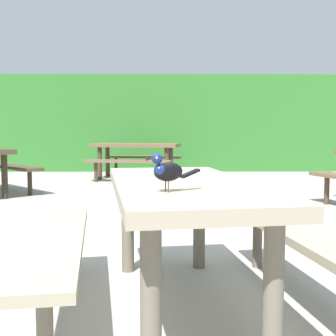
% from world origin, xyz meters
% --- Properties ---
extents(ground_plane, '(60.00, 60.00, 0.00)m').
position_xyz_m(ground_plane, '(0.00, 0.00, 0.00)').
color(ground_plane, '#A3A099').
extents(hedge_wall, '(28.00, 1.47, 2.36)m').
position_xyz_m(hedge_wall, '(0.00, 9.01, 1.18)').
color(hedge_wall, '#2D6B28').
rests_on(hedge_wall, ground).
extents(picnic_table_foreground, '(1.92, 1.94, 0.74)m').
position_xyz_m(picnic_table_foreground, '(0.27, 0.03, 0.56)').
color(picnic_table_foreground, gray).
rests_on(picnic_table_foreground, ground).
extents(bird_grackle, '(0.26, 0.16, 0.18)m').
position_xyz_m(bird_grackle, '(0.18, -0.41, 0.84)').
color(bird_grackle, black).
rests_on(bird_grackle, picnic_table_foreground).
extents(picnic_table_mid_left, '(1.98, 1.96, 0.74)m').
position_xyz_m(picnic_table_mid_left, '(-0.42, 6.78, 0.56)').
color(picnic_table_mid_left, brown).
rests_on(picnic_table_mid_left, ground).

